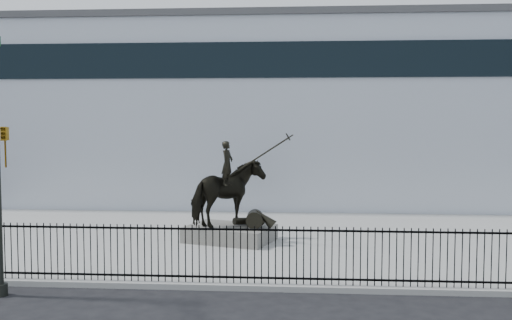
{
  "coord_description": "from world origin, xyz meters",
  "views": [
    {
      "loc": [
        0.45,
        -13.87,
        4.4
      ],
      "look_at": [
        -1.06,
        6.0,
        3.01
      ],
      "focal_mm": 42.0,
      "sensor_mm": 36.0,
      "label": 1
    }
  ],
  "objects": [
    {
      "name": "building",
      "position": [
        0.0,
        20.0,
        4.5
      ],
      "size": [
        44.0,
        14.0,
        9.0
      ],
      "primitive_type": "cube",
      "color": "silver",
      "rests_on": "ground"
    },
    {
      "name": "equestrian_statue",
      "position": [
        -1.96,
        6.47,
        1.8
      ],
      "size": [
        3.49,
        2.73,
        3.09
      ],
      "rotation": [
        0.0,
        0.0,
        -0.31
      ],
      "color": "black",
      "rests_on": "statue_plinth"
    },
    {
      "name": "statue_plinth",
      "position": [
        -2.01,
        6.49,
        0.42
      ],
      "size": [
        3.3,
        2.73,
        0.53
      ],
      "primitive_type": "cube",
      "rotation": [
        0.0,
        0.0,
        -0.31
      ],
      "color": "#595652",
      "rests_on": "plaza"
    },
    {
      "name": "ground",
      "position": [
        0.0,
        0.0,
        0.0
      ],
      "size": [
        120.0,
        120.0,
        0.0
      ],
      "primitive_type": "plane",
      "color": "black",
      "rests_on": "ground"
    },
    {
      "name": "picket_fence",
      "position": [
        0.0,
        1.25,
        0.9
      ],
      "size": [
        22.1,
        0.1,
        1.5
      ],
      "color": "black",
      "rests_on": "plaza"
    },
    {
      "name": "plaza",
      "position": [
        0.0,
        7.0,
        0.07
      ],
      "size": [
        30.0,
        12.0,
        0.15
      ],
      "primitive_type": "cube",
      "color": "#9B9C99",
      "rests_on": "ground"
    }
  ]
}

